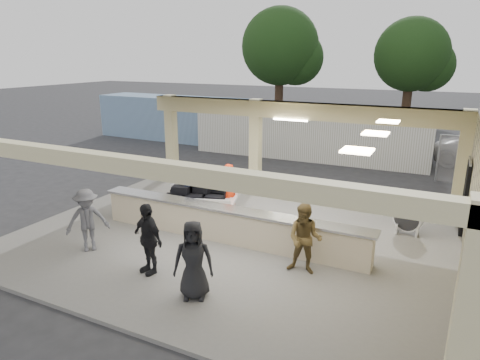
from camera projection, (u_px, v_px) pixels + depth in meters
The scene contains 14 objects.
ground at pixel (235, 237), 12.60m from camera, with size 120.00×120.00×0.00m, color #28282B.
pavilion at pixel (251, 188), 12.71m from camera, with size 12.01×10.00×3.55m.
baggage_counter at pixel (227, 224), 12.01m from camera, with size 8.20×0.58×0.98m.
luggage_cart at pixel (199, 196), 13.70m from camera, with size 2.60×2.04×1.33m.
drum_fan at pixel (408, 218), 12.47m from camera, with size 0.88×0.52×0.93m.
baggage_handler at pixel (228, 189), 13.96m from camera, with size 0.62×0.34×1.71m, color #FA330D.
passenger_a at pixel (305, 239), 10.13m from camera, with size 0.84×0.37×1.74m, color brown.
passenger_b at pixel (148, 238), 10.14m from camera, with size 1.03×0.37×1.75m, color black.
passenger_c at pixel (87, 220), 11.31m from camera, with size 1.11×0.39×1.72m, color #525257.
passenger_d at pixel (193, 260), 9.07m from camera, with size 0.86×0.35×1.75m, color black.
container_white at pixel (309, 132), 22.20m from camera, with size 11.98×2.40×2.59m, color white.
container_blue at pixel (175, 118), 27.05m from camera, with size 10.20×2.45×2.65m, color #7DA4C8.
tree_left at pixel (284, 50), 35.09m from camera, with size 6.60×6.30×9.00m.
tree_mid at pixel (416, 58), 32.74m from camera, with size 6.00×5.60×8.00m.
Camera 1 is at (5.27, -10.36, 5.16)m, focal length 32.00 mm.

